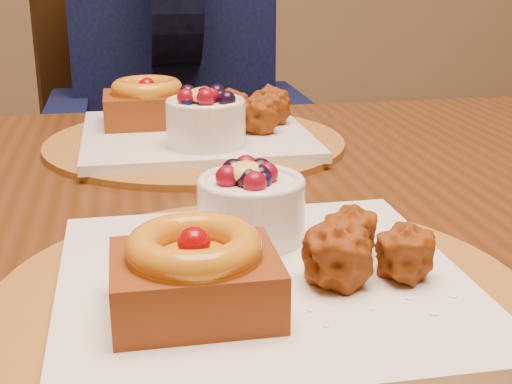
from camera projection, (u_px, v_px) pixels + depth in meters
dining_table at (221, 272)px, 0.73m from camera, size 1.60×0.90×0.76m
place_setting_near at (258, 270)px, 0.50m from camera, size 0.38×0.38×0.08m
place_setting_far at (193, 126)px, 0.90m from camera, size 0.38×0.38×0.09m
chair_far at (169, 157)px, 1.61m from camera, size 0.62×0.62×0.99m
diner at (172, 47)px, 1.39m from camera, size 0.47×0.46×0.76m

